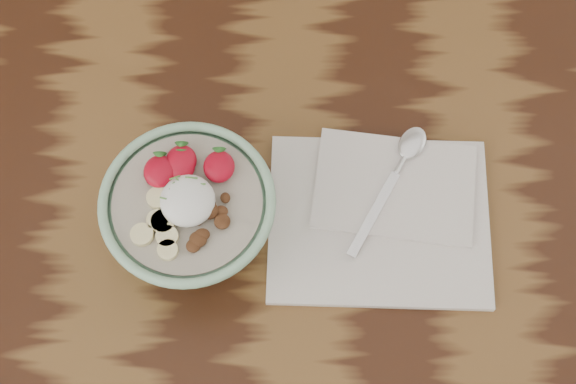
{
  "coord_description": "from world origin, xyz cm",
  "views": [
    {
      "loc": [
        -11.19,
        -23.4,
        156.55
      ],
      "look_at": [
        -11.05,
        5.45,
        85.34
      ],
      "focal_mm": 50.0,
      "sensor_mm": 36.0,
      "label": 1
    }
  ],
  "objects": [
    {
      "name": "table",
      "position": [
        0.0,
        0.0,
        65.7
      ],
      "size": [
        160.0,
        90.0,
        75.0
      ],
      "color": "#32180C",
      "rests_on": "ground"
    },
    {
      "name": "breakfast_bowl",
      "position": [
        -20.83,
        4.86,
        80.96
      ],
      "size": [
        17.31,
        17.31,
        11.83
      ],
      "rotation": [
        0.0,
        0.0,
        -0.43
      ],
      "color": "#90C29D",
      "rests_on": "table"
    },
    {
      "name": "napkin",
      "position": [
        -0.87,
        6.86,
        75.61
      ],
      "size": [
        24.25,
        20.61,
        1.45
      ],
      "rotation": [
        0.0,
        0.0,
        -0.03
      ],
      "color": "silver",
      "rests_on": "table"
    },
    {
      "name": "spoon",
      "position": [
        1.54,
        12.56,
        76.82
      ],
      "size": [
        9.96,
        15.71,
        0.89
      ],
      "rotation": [
        0.0,
        0.0,
        -0.51
      ],
      "color": "silver",
      "rests_on": "napkin"
    }
  ]
}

